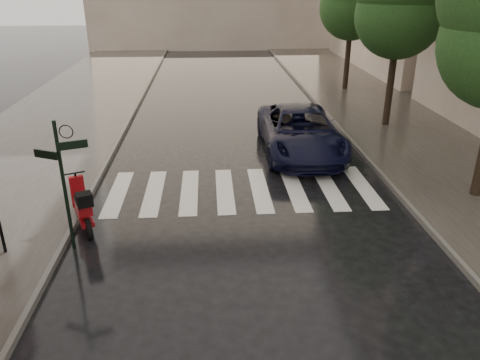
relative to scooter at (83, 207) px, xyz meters
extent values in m
plane|color=black|center=(1.16, -3.98, -0.59)|extent=(120.00, 120.00, 0.00)
cube|color=#38332D|center=(-3.34, 8.02, -0.53)|extent=(6.00, 60.00, 0.12)
cube|color=#38332D|center=(11.41, 8.02, -0.53)|extent=(5.50, 60.00, 0.12)
cube|color=#595651|center=(-0.29, 8.02, -0.51)|extent=(0.12, 60.00, 0.16)
cube|color=#595651|center=(8.61, 8.02, -0.51)|extent=(0.12, 60.00, 0.16)
cube|color=silver|center=(0.46, 2.02, -0.58)|extent=(0.50, 3.20, 0.01)
cube|color=silver|center=(1.51, 2.02, -0.58)|extent=(0.50, 3.20, 0.01)
cube|color=silver|center=(2.56, 2.02, -0.58)|extent=(0.50, 3.20, 0.01)
cube|color=silver|center=(3.61, 2.02, -0.58)|extent=(0.50, 3.20, 0.01)
cube|color=silver|center=(4.66, 2.02, -0.58)|extent=(0.50, 3.20, 0.01)
cube|color=silver|center=(5.71, 2.02, -0.58)|extent=(0.50, 3.20, 0.01)
cube|color=silver|center=(6.76, 2.02, -0.58)|extent=(0.50, 3.20, 0.01)
cube|color=silver|center=(7.81, 2.02, -0.58)|extent=(0.50, 3.20, 0.01)
cylinder|color=black|center=(-0.04, -0.98, 0.96)|extent=(0.08, 0.08, 3.10)
cube|color=black|center=(0.26, -0.98, 1.96)|extent=(0.62, 0.26, 0.18)
cube|color=black|center=(-0.32, -0.98, 1.76)|extent=(0.56, 0.29, 0.18)
cylinder|color=black|center=(10.66, 8.02, 1.77)|extent=(0.28, 0.28, 4.48)
sphere|color=#143815|center=(10.66, 8.02, 3.93)|extent=(3.40, 3.40, 3.40)
cylinder|color=black|center=(10.86, 15.02, 1.72)|extent=(0.28, 0.28, 4.37)
sphere|color=#143815|center=(10.86, 15.02, 3.82)|extent=(3.40, 3.40, 3.40)
cylinder|color=black|center=(0.24, -0.58, -0.32)|extent=(0.31, 0.53, 0.53)
cylinder|color=black|center=(-0.29, 0.70, -0.32)|extent=(0.31, 0.53, 0.53)
cube|color=maroon|center=(-0.04, 0.09, -0.23)|extent=(0.84, 1.45, 0.11)
cube|color=maroon|center=(0.07, -0.17, 0.10)|extent=(0.54, 0.69, 0.31)
cube|color=maroon|center=(-0.23, 0.55, 0.19)|extent=(0.38, 0.26, 0.83)
cylinder|color=black|center=(-0.27, 0.65, 0.66)|extent=(0.49, 0.23, 0.04)
cube|color=black|center=(0.23, -0.54, 0.47)|extent=(0.46, 0.44, 0.31)
imported|color=black|center=(6.44, 5.18, 0.21)|extent=(2.70, 5.76, 1.59)
camera|label=1|loc=(3.20, -10.64, 5.24)|focal=35.00mm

